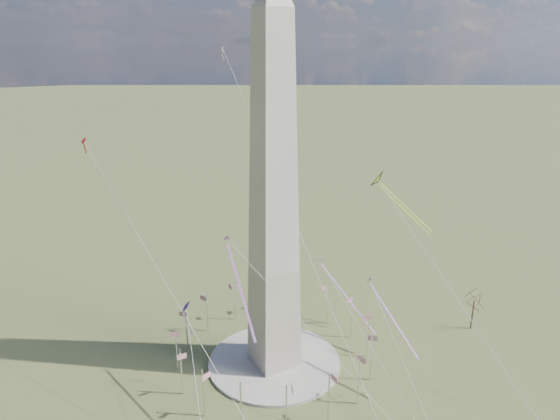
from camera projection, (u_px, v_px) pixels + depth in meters
ground at (274, 363)px, 136.98m from camera, size 2000.00×2000.00×0.00m
plaza at (274, 362)px, 136.85m from camera, size 36.00×36.00×0.80m
washington_monument at (273, 196)px, 121.56m from camera, size 15.56×15.56×100.00m
flagpole_ring at (274, 340)px, 134.64m from camera, size 54.40×54.40×13.00m
tree_near at (475, 299)px, 150.21m from camera, size 8.27×8.27×14.48m
kite_delta_black at (381, 183)px, 147.53m from camera, size 12.81×19.90×16.50m
kite_diamond_purple at (186, 310)px, 120.48m from camera, size 2.81×3.39×9.93m
kite_streamer_left at (386, 307)px, 126.10m from camera, size 1.84×19.59×13.45m
kite_streamer_mid at (236, 272)px, 113.88m from camera, size 5.07×23.05×15.90m
kite_streamer_right at (338, 285)px, 146.28m from camera, size 5.90×22.78×15.79m
kite_small_red at (84, 142)px, 130.89m from camera, size 1.09×1.83×4.33m
kite_small_white at (223, 49)px, 147.34m from camera, size 1.38×1.97×4.09m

